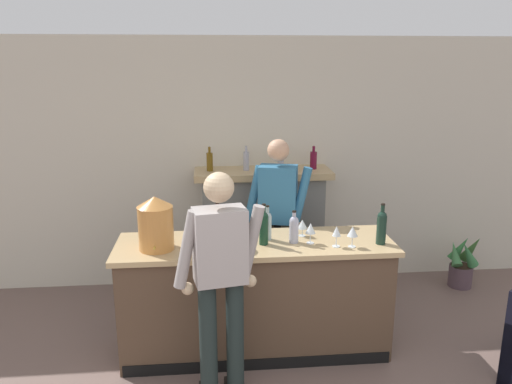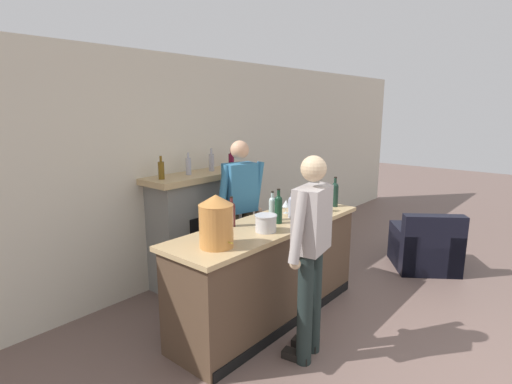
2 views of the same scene
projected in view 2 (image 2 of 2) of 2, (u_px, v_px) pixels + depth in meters
wall_back_panel at (174, 171)px, 4.86m from camera, size 12.00×0.07×2.75m
bar_counter at (270, 271)px, 4.06m from camera, size 2.34×0.70×1.01m
fireplace_stone at (201, 226)px, 4.96m from camera, size 1.45×0.52×1.64m
armchair_black at (425, 250)px, 5.34m from camera, size 1.07×1.07×0.81m
potted_plant_corner at (311, 222)px, 6.61m from camera, size 0.36×0.36×0.64m
person_customer at (311, 250)px, 3.30m from camera, size 0.65×0.36×1.77m
person_bartender at (240, 210)px, 4.58m from camera, size 0.64×0.37×1.78m
copper_dispenser at (216, 221)px, 3.26m from camera, size 0.29×0.32×0.44m
ice_bucket_steel at (266, 223)px, 3.69m from camera, size 0.21×0.21×0.16m
wine_bottle_merlot_tall at (335, 193)px, 4.62m from camera, size 0.08×0.08×0.35m
wine_bottle_cabernet_heavy at (292, 206)px, 4.15m from camera, size 0.08×0.08×0.28m
wine_bottle_burgundy_dark at (278, 208)px, 3.94m from camera, size 0.08×0.08×0.35m
wine_bottle_port_short at (232, 213)px, 3.85m from camera, size 0.07×0.07×0.29m
wine_bottle_riesling_slim at (272, 207)px, 4.05m from camera, size 0.07×0.07×0.30m
wine_glass_front_right at (302, 204)px, 4.23m from camera, size 0.08×0.08×0.18m
wine_glass_front_left at (319, 202)px, 4.31m from camera, size 0.07×0.07×0.18m
wine_glass_by_dispenser at (286, 204)px, 4.32m from camera, size 0.09×0.09×0.15m
wine_glass_back_row at (327, 200)px, 4.39m from camera, size 0.09×0.09×0.18m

